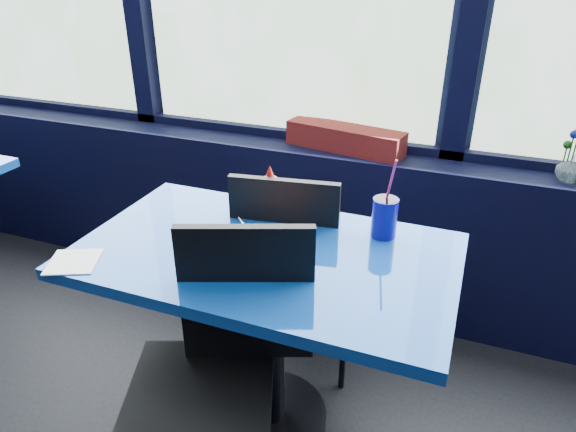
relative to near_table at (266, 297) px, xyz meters
The scene contains 10 objects.
window_sill 0.94m from the near_table, 109.03° to the left, with size 5.00×0.26×0.80m, color black.
near_table is the anchor object (origin of this frame).
chair_near_front 0.28m from the near_table, 95.84° to the right, with size 0.54×0.54×0.92m.
chair_near_back 0.32m from the near_table, 89.94° to the left, with size 0.47×0.47×0.91m.
planter_box 0.92m from the near_table, 89.02° to the left, with size 0.54×0.14×0.11m, color maroon.
flower_vase 1.28m from the near_table, 42.02° to the left, with size 0.13×0.13×0.22m.
food_basket 0.22m from the near_table, 77.40° to the right, with size 0.31×0.31×0.09m.
ketchup_bottle 0.36m from the near_table, 108.81° to the left, with size 0.05×0.05×0.19m.
soda_cup 0.48m from the near_table, 35.09° to the left, with size 0.08×0.08×0.28m.
napkin 0.62m from the near_table, 151.83° to the right, with size 0.14×0.14×0.00m, color white.
Camera 1 is at (0.88, 0.71, 1.59)m, focal length 32.00 mm.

